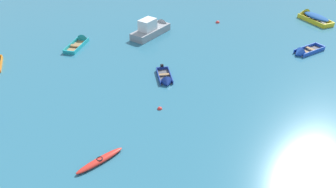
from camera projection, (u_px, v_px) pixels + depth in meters
name	position (u px, v px, depth m)	size (l,w,h in m)	color
rowboat_blue_near_right	(303.00, 52.00, 29.36)	(3.64, 2.29, 1.02)	#4C4C51
rowboat_yellow_center	(311.00, 16.00, 36.69)	(2.56, 4.69, 1.46)	beige
rowboat_deep_blue_midfield_right	(166.00, 80.00, 25.26)	(1.05, 2.95, 0.93)	#4C4C51
rowboat_turquoise_near_left	(81.00, 41.00, 31.40)	(2.42, 3.84, 1.05)	#99754C
kayak_red_back_row_center	(100.00, 160.00, 17.95)	(2.78, 2.01, 0.28)	red
motor_launch_grey_near_camera	(153.00, 29.00, 33.07)	(4.81, 4.80, 2.12)	gray
mooring_buoy_between_boats_left	(160.00, 109.00, 22.27)	(0.33, 0.33, 0.33)	red
mooring_buoy_central	(218.00, 23.00, 36.02)	(0.45, 0.45, 0.45)	red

